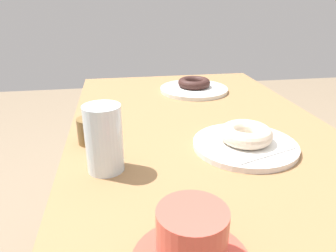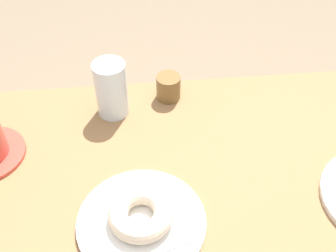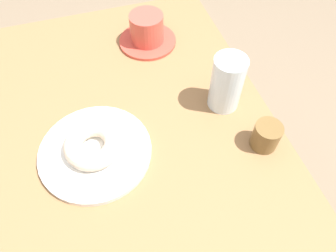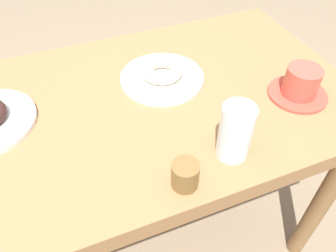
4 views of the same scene
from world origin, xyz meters
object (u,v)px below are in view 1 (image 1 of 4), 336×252
(plate_sugar_ring, at_px, (245,145))
(water_glass, at_px, (104,139))
(donut_sugar_ring, at_px, (246,134))
(coffee_cup, at_px, (192,242))
(plate_chocolate_ring, at_px, (194,89))
(donut_chocolate_ring, at_px, (194,83))
(sugar_jar, at_px, (90,131))

(plate_sugar_ring, bearing_deg, water_glass, -81.19)
(donut_sugar_ring, distance_m, coffee_cup, 0.35)
(plate_sugar_ring, bearing_deg, plate_chocolate_ring, -179.19)
(donut_chocolate_ring, xyz_separation_m, coffee_cup, (0.73, -0.18, 0.01))
(sugar_jar, bearing_deg, donut_sugar_ring, 76.46)
(plate_sugar_ring, distance_m, sugar_jar, 0.33)
(donut_sugar_ring, height_order, plate_chocolate_ring, donut_sugar_ring)
(donut_chocolate_ring, height_order, water_glass, water_glass)
(plate_chocolate_ring, distance_m, donut_chocolate_ring, 0.02)
(plate_sugar_ring, relative_size, coffee_cup, 1.51)
(coffee_cup, bearing_deg, water_glass, -157.17)
(sugar_jar, bearing_deg, water_glass, 15.97)
(donut_sugar_ring, relative_size, plate_chocolate_ring, 0.49)
(plate_sugar_ring, height_order, water_glass, water_glass)
(plate_sugar_ring, distance_m, donut_sugar_ring, 0.03)
(plate_sugar_ring, xyz_separation_m, donut_sugar_ring, (0.00, 0.00, 0.03))
(plate_chocolate_ring, distance_m, sugar_jar, 0.48)
(sugar_jar, bearing_deg, plate_chocolate_ring, 138.21)
(donut_chocolate_ring, distance_m, water_glass, 0.56)
(donut_sugar_ring, relative_size, donut_chocolate_ring, 1.02)
(donut_sugar_ring, xyz_separation_m, plate_chocolate_ring, (-0.43, -0.01, -0.03))
(plate_chocolate_ring, xyz_separation_m, sugar_jar, (0.36, -0.32, 0.02))
(water_glass, relative_size, sugar_jar, 2.21)
(plate_sugar_ring, height_order, sugar_jar, sugar_jar)
(plate_chocolate_ring, xyz_separation_m, coffee_cup, (0.73, -0.18, 0.03))
(coffee_cup, xyz_separation_m, sugar_jar, (-0.37, -0.14, -0.01))
(donut_chocolate_ring, xyz_separation_m, water_glass, (0.48, -0.28, 0.03))
(water_glass, bearing_deg, donut_chocolate_ring, 149.42)
(plate_sugar_ring, bearing_deg, coffee_cup, -32.43)
(plate_chocolate_ring, relative_size, water_glass, 1.80)
(plate_sugar_ring, height_order, plate_chocolate_ring, same)
(plate_chocolate_ring, bearing_deg, donut_chocolate_ring, 0.00)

